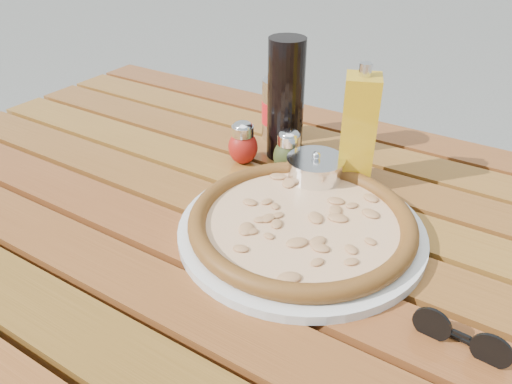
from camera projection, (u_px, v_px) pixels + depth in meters
The scene contains 10 objects.
table at pixel (249, 252), 0.82m from camera, with size 1.40×0.90×0.75m.
plate at pixel (301, 230), 0.73m from camera, with size 0.36×0.36×0.01m, color silver.
pizza at pixel (302, 221), 0.72m from camera, with size 0.35×0.35×0.03m.
pepper_shaker at pixel (243, 143), 0.90m from camera, with size 0.06×0.06×0.08m.
oregano_shaker at pixel (289, 152), 0.87m from camera, with size 0.06×0.06×0.08m.
dark_bottle at pixel (286, 100), 0.89m from camera, with size 0.07×0.07×0.22m, color black.
soda_can at pixel (279, 110), 0.99m from camera, with size 0.07×0.07×0.12m.
olive_oil_cruet at pixel (358, 132), 0.81m from camera, with size 0.07×0.07×0.21m.
parmesan_tin at pixel (315, 173), 0.83m from camera, with size 0.10×0.10×0.07m.
sunglasses at pixel (461, 337), 0.55m from camera, with size 0.11×0.03×0.04m.
Camera 1 is at (0.35, -0.54, 1.19)m, focal length 35.00 mm.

